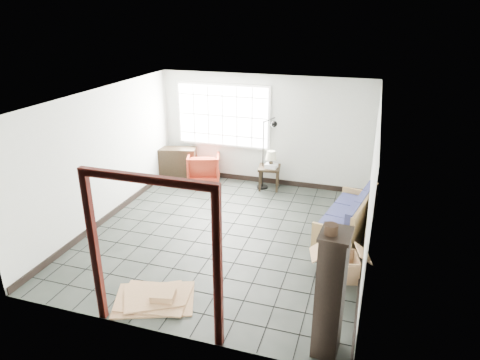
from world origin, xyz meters
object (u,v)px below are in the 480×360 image
(armchair, at_px, (204,166))
(tall_shelf, at_px, (330,293))
(side_table, at_px, (269,171))
(futon_sofa, at_px, (349,220))

(armchair, relative_size, tall_shelf, 0.47)
(armchair, distance_m, side_table, 1.65)
(side_table, relative_size, tall_shelf, 0.34)
(armchair, bearing_deg, futon_sofa, 136.32)
(futon_sofa, xyz_separation_m, side_table, (-1.96, 1.71, 0.15))
(side_table, height_order, tall_shelf, tall_shelf)
(futon_sofa, bearing_deg, tall_shelf, -79.32)
(armchair, xyz_separation_m, side_table, (1.65, -0.00, 0.06))
(futon_sofa, distance_m, tall_shelf, 3.14)
(futon_sofa, bearing_deg, side_table, 150.48)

